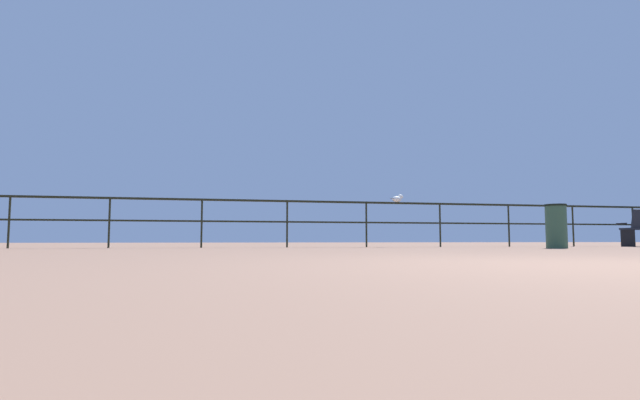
# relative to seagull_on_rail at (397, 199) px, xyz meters

# --- Properties ---
(ground_plane) EXTENTS (60.00, 60.00, 0.00)m
(ground_plane) POSITION_rel_seagull_on_rail_xyz_m (-1.81, -8.70, -1.21)
(ground_plane) COLOR #926B55
(pier_railing) EXTENTS (25.71, 0.05, 1.12)m
(pier_railing) POSITION_rel_seagull_on_rail_xyz_m (-1.81, -0.01, -0.39)
(pier_railing) COLOR black
(pier_railing) RESTS_ON ground_plane
(seagull_on_rail) EXTENTS (0.42, 0.25, 0.20)m
(seagull_on_rail) POSITION_rel_seagull_on_rail_xyz_m (0.00, 0.00, 0.00)
(seagull_on_rail) COLOR white
(seagull_on_rail) RESTS_ON pier_railing
(trash_bin) EXTENTS (0.44, 0.44, 0.93)m
(trash_bin) POSITION_rel_seagull_on_rail_xyz_m (2.50, -2.59, -0.75)
(trash_bin) COLOR #2F4F39
(trash_bin) RESTS_ON ground_plane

